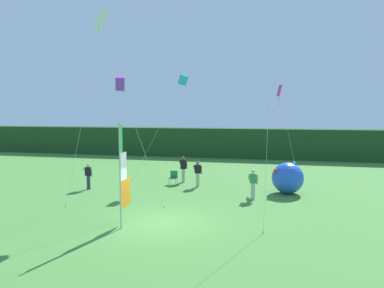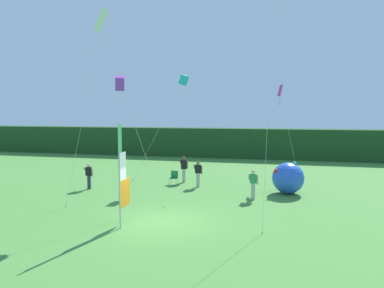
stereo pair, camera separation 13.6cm
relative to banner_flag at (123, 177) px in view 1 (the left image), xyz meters
The scene contains 13 objects.
ground_plane 2.66m from the banner_flag, 31.59° to the left, with size 120.00×120.00×0.00m, color #478438.
distant_treeline 23.36m from the banner_flag, 86.56° to the left, with size 80.00×2.40×3.08m, color #1E421E.
banner_flag is the anchor object (origin of this frame).
person_near_banner 9.39m from the banner_flag, 88.56° to the left, with size 0.55×0.48×1.78m.
person_mid_field 7.90m from the banner_flag, 129.83° to the left, with size 0.55×0.48×1.61m.
person_far_left 7.73m from the banner_flag, 48.35° to the left, with size 0.55×0.48×1.66m.
person_far_right 8.33m from the banner_flag, 79.63° to the left, with size 0.55×0.48×1.67m.
inflatable_balloon 10.35m from the banner_flag, 47.14° to the left, with size 1.84×1.84×1.90m.
folding_chair 8.68m from the banner_flag, 91.64° to the left, with size 0.51×0.51×0.89m.
kite_cyan_box_0 11.41m from the banner_flag, 90.21° to the left, with size 3.72×1.58×7.39m.
kite_white_diamond_1 7.34m from the banner_flag, 132.21° to the left, with size 2.39×0.86×9.61m.
kite_purple_box_2 4.64m from the banner_flag, 115.61° to the left, with size 2.17×1.29×6.49m.
kite_magenta_diamond_3 14.26m from the banner_flag, 61.27° to the left, with size 1.62×0.61×6.69m.
Camera 1 is at (4.43, -13.89, 4.75)m, focal length 32.05 mm.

